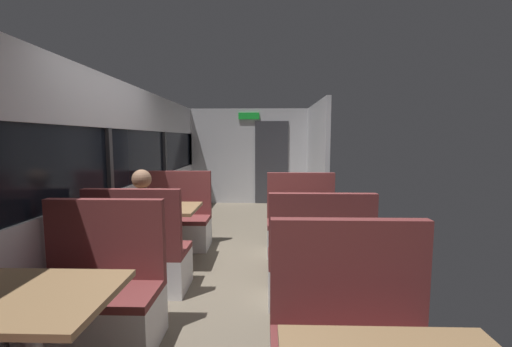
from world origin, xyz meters
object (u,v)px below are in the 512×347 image
at_px(dining_table_near_window, 29,312).
at_px(bench_mid_window_facing_entry, 177,225).
at_px(bench_near_window_facing_entry, 98,302).
at_px(coffee_cup_primary, 152,203).
at_px(bench_mid_window_facing_end, 141,260).
at_px(dining_table_rear_aisle, 309,220).
at_px(bench_rear_aisle_facing_end, 318,270).
at_px(bench_rear_aisle_facing_entry, 301,229).
at_px(seated_passenger, 143,238).
at_px(dining_table_mid_window, 161,215).

relative_size(dining_table_near_window, bench_mid_window_facing_entry, 0.82).
distance_m(bench_near_window_facing_entry, coffee_cup_primary, 1.68).
xyz_separation_m(bench_mid_window_facing_end, dining_table_rear_aisle, (1.79, 0.50, 0.31)).
relative_size(bench_mid_window_facing_end, bench_rear_aisle_facing_end, 1.00).
xyz_separation_m(bench_mid_window_facing_entry, bench_rear_aisle_facing_entry, (1.79, -0.20, 0.00)).
bearing_deg(coffee_cup_primary, seated_passenger, -79.84).
xyz_separation_m(bench_mid_window_facing_entry, coffee_cup_primary, (-0.12, -0.65, 0.46)).
height_order(bench_near_window_facing_entry, bench_rear_aisle_facing_end, same).
bearing_deg(dining_table_rear_aisle, bench_mid_window_facing_end, -164.41).
relative_size(bench_near_window_facing_entry, seated_passenger, 0.87).
distance_m(dining_table_mid_window, bench_mid_window_facing_end, 0.77).
bearing_deg(bench_mid_window_facing_end, seated_passenger, 90.00).
xyz_separation_m(dining_table_mid_window, dining_table_rear_aisle, (1.79, -0.20, 0.00)).
distance_m(dining_table_mid_window, coffee_cup_primary, 0.19).
bearing_deg(dining_table_rear_aisle, coffee_cup_primary, 172.68).
height_order(bench_near_window_facing_entry, bench_mid_window_facing_entry, same).
height_order(dining_table_mid_window, dining_table_rear_aisle, same).
relative_size(bench_mid_window_facing_entry, dining_table_rear_aisle, 1.22).
distance_m(dining_table_rear_aisle, seated_passenger, 1.84).
bearing_deg(bench_rear_aisle_facing_entry, bench_mid_window_facing_end, -146.19).
relative_size(dining_table_mid_window, bench_rear_aisle_facing_entry, 0.82).
distance_m(bench_near_window_facing_entry, dining_table_mid_window, 1.60).
bearing_deg(bench_mid_window_facing_entry, bench_rear_aisle_facing_entry, -6.38).
bearing_deg(dining_table_rear_aisle, seated_passenger, -166.58).
height_order(dining_table_mid_window, coffee_cup_primary, coffee_cup_primary).
height_order(dining_table_rear_aisle, coffee_cup_primary, coffee_cup_primary).
xyz_separation_m(dining_table_rear_aisle, coffee_cup_primary, (-1.91, 0.25, 0.15)).
xyz_separation_m(dining_table_near_window, dining_table_rear_aisle, (1.79, 2.06, 0.00)).
bearing_deg(seated_passenger, bench_rear_aisle_facing_end, -8.65).
bearing_deg(coffee_cup_primary, bench_rear_aisle_facing_entry, 13.36).
height_order(dining_table_near_window, dining_table_rear_aisle, same).
distance_m(dining_table_near_window, dining_table_mid_window, 2.26).
bearing_deg(bench_rear_aisle_facing_entry, coffee_cup_primary, -166.64).
height_order(bench_mid_window_facing_end, bench_mid_window_facing_entry, same).
bearing_deg(bench_mid_window_facing_end, bench_near_window_facing_entry, -90.00).
distance_m(bench_rear_aisle_facing_entry, coffee_cup_primary, 2.02).
xyz_separation_m(dining_table_near_window, bench_mid_window_facing_entry, (0.00, 2.96, -0.31)).
height_order(bench_mid_window_facing_entry, bench_rear_aisle_facing_end, same).
distance_m(dining_table_mid_window, dining_table_rear_aisle, 1.80).
relative_size(dining_table_near_window, bench_near_window_facing_entry, 0.82).
xyz_separation_m(dining_table_rear_aisle, bench_rear_aisle_facing_end, (0.00, -0.70, -0.31)).
bearing_deg(dining_table_mid_window, dining_table_rear_aisle, -6.38).
height_order(bench_mid_window_facing_end, coffee_cup_primary, bench_mid_window_facing_end).
relative_size(dining_table_mid_window, coffee_cup_primary, 10.00).
xyz_separation_m(dining_table_near_window, bench_mid_window_facing_end, (0.00, 1.56, -0.31)).
relative_size(dining_table_near_window, dining_table_rear_aisle, 1.00).
distance_m(dining_table_near_window, bench_mid_window_facing_end, 1.60).
relative_size(bench_near_window_facing_entry, dining_table_mid_window, 1.22).
height_order(bench_mid_window_facing_entry, bench_rear_aisle_facing_entry, same).
relative_size(bench_mid_window_facing_end, bench_mid_window_facing_entry, 1.00).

